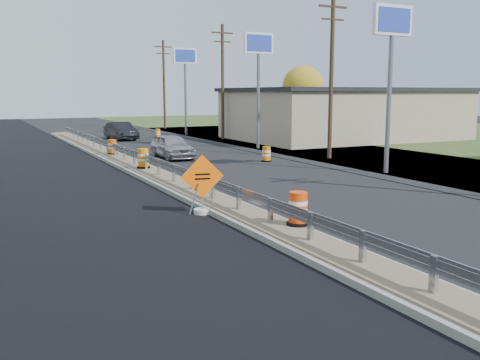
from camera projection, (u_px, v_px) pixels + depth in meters
name	position (u px, v px, depth m)	size (l,w,h in m)	color
ground	(213.00, 204.00, 18.68)	(140.00, 140.00, 0.00)	black
milled_overlay	(45.00, 174.00, 25.55)	(7.20, 120.00, 0.01)	black
median	(146.00, 172.00, 25.72)	(1.60, 55.00, 0.23)	gray
guardrail	(140.00, 157.00, 26.50)	(0.10, 46.15, 0.72)	silver
retail_building_near	(344.00, 113.00, 45.27)	(18.50, 12.50, 4.27)	tan
pylon_sign_south	(392.00, 36.00, 24.94)	(2.20, 0.30, 7.90)	slate
pylon_sign_mid	(258.00, 54.00, 36.40)	(2.20, 0.30, 7.90)	slate
pylon_sign_north	(185.00, 64.00, 48.75)	(2.20, 0.30, 7.90)	slate
utility_pole_smid	(331.00, 74.00, 30.92)	(1.90, 0.26, 9.40)	#473523
utility_pole_nmid	(223.00, 80.00, 44.15)	(1.90, 0.26, 9.40)	#473523
utility_pole_north	(164.00, 83.00, 57.38)	(1.90, 0.26, 9.40)	#473523
tree_far_yellow	(303.00, 87.00, 59.46)	(4.62, 4.62, 6.86)	#473523
caution_sign	(203.00, 199.00, 17.15)	(1.38, 0.58, 1.92)	white
barrel_median_near	(298.00, 209.00, 14.79)	(0.63, 0.63, 0.93)	black
barrel_median_mid	(143.00, 159.00, 26.02)	(0.65, 0.65, 0.95)	black
barrel_median_far	(112.00, 147.00, 31.93)	(0.60, 0.60, 0.89)	black
barrel_shoulder_near	(266.00, 154.00, 30.31)	(0.58, 0.58, 0.85)	black
barrel_shoulder_far	(158.00, 134.00, 46.12)	(0.54, 0.54, 0.79)	black
car_silver	(172.00, 146.00, 31.83)	(1.69, 4.20, 1.43)	#A9A8AD
car_dark_mid	(121.00, 131.00, 44.55)	(1.56, 4.48, 1.48)	black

